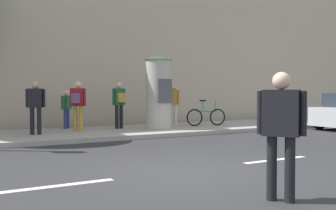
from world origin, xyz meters
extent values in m
plane|color=#2B2B2D|center=(0.00, 0.00, 0.00)|extent=(80.00, 80.00, 0.00)
cube|color=#9E9B93|center=(0.00, 7.00, 0.07)|extent=(36.00, 4.00, 0.15)
cube|color=silver|center=(-2.40, 0.00, 0.00)|extent=(1.80, 0.16, 0.01)
cube|color=silver|center=(2.40, 0.00, 0.00)|extent=(1.80, 0.16, 0.01)
cube|color=#B7A893|center=(0.00, 12.00, 4.23)|extent=(36.00, 5.00, 8.45)
cylinder|color=#B2ADA3|center=(3.04, 6.65, 1.47)|extent=(0.98, 0.98, 2.64)
cone|color=#334C33|center=(3.04, 6.65, 2.89)|extent=(1.08, 1.08, 0.20)
cube|color=#4C4C51|center=(3.04, 6.15, 1.60)|extent=(0.59, 0.02, 0.90)
cylinder|color=black|center=(-0.06, -2.30, 0.45)|extent=(0.14, 0.14, 0.89)
cylinder|color=black|center=(0.07, -2.50, 0.45)|extent=(0.14, 0.14, 0.89)
cube|color=black|center=(0.01, -2.40, 1.21)|extent=(0.46, 0.54, 0.63)
cylinder|color=black|center=(-0.15, -2.16, 1.21)|extent=(0.09, 0.09, 0.60)
cylinder|color=black|center=(0.16, -2.64, 1.21)|extent=(0.09, 0.09, 0.60)
sphere|color=beige|center=(0.01, -2.40, 1.65)|extent=(0.24, 0.24, 0.24)
cylinder|color=#B78C33|center=(0.14, 7.18, 0.60)|extent=(0.14, 0.14, 0.90)
cylinder|color=#B78C33|center=(-0.02, 7.33, 0.60)|extent=(0.14, 0.14, 0.90)
cube|color=maroon|center=(0.06, 7.25, 1.38)|extent=(0.49, 0.47, 0.64)
cylinder|color=maroon|center=(0.26, 7.07, 1.38)|extent=(0.09, 0.09, 0.61)
cylinder|color=maroon|center=(-0.13, 7.43, 1.38)|extent=(0.09, 0.09, 0.61)
sphere|color=beige|center=(0.06, 7.25, 1.82)|extent=(0.25, 0.25, 0.25)
cube|color=#724C84|center=(-0.06, 7.12, 1.34)|extent=(0.31, 0.31, 0.36)
cylinder|color=black|center=(-1.39, 6.74, 0.59)|extent=(0.14, 0.14, 0.89)
cylinder|color=black|center=(-1.59, 6.84, 0.59)|extent=(0.14, 0.14, 0.89)
cube|color=black|center=(-1.49, 6.79, 1.35)|extent=(0.51, 0.42, 0.63)
cylinder|color=black|center=(-1.24, 6.66, 1.35)|extent=(0.09, 0.09, 0.60)
cylinder|color=black|center=(-1.73, 6.91, 1.35)|extent=(0.09, 0.09, 0.60)
sphere|color=tan|center=(-1.49, 6.79, 1.78)|extent=(0.24, 0.24, 0.24)
cube|color=black|center=(-1.41, 6.95, 1.32)|extent=(0.32, 0.27, 0.36)
cylinder|color=navy|center=(-0.09, 8.40, 0.52)|extent=(0.14, 0.14, 0.75)
cylinder|color=navy|center=(0.05, 8.60, 0.52)|extent=(0.14, 0.14, 0.75)
cube|color=#1E5938|center=(-0.02, 8.50, 1.16)|extent=(0.48, 0.55, 0.53)
cylinder|color=#1E5938|center=(-0.19, 8.26, 1.16)|extent=(0.09, 0.09, 0.50)
cylinder|color=#1E5938|center=(0.15, 8.74, 1.16)|extent=(0.09, 0.09, 0.50)
sphere|color=beige|center=(-0.02, 8.50, 1.53)|extent=(0.20, 0.20, 0.20)
cylinder|color=black|center=(1.65, 7.49, 0.61)|extent=(0.14, 0.14, 0.91)
cylinder|color=black|center=(1.84, 7.51, 0.61)|extent=(0.14, 0.14, 0.91)
cube|color=#1E5938|center=(1.75, 7.50, 1.38)|extent=(0.40, 0.28, 0.65)
cylinder|color=#1E5938|center=(1.51, 7.47, 1.38)|extent=(0.09, 0.09, 0.61)
cylinder|color=#1E5938|center=(1.98, 7.52, 1.38)|extent=(0.09, 0.09, 0.61)
sphere|color=beige|center=(1.75, 7.50, 1.83)|extent=(0.25, 0.25, 0.25)
cube|color=#B78C33|center=(1.77, 7.32, 1.35)|extent=(0.29, 0.19, 0.36)
cylinder|color=silver|center=(4.64, 8.03, 0.59)|extent=(0.14, 0.14, 0.89)
cylinder|color=silver|center=(4.55, 8.23, 0.59)|extent=(0.14, 0.14, 0.89)
cube|color=#B78C33|center=(4.60, 8.13, 1.35)|extent=(0.40, 0.49, 0.63)
cylinder|color=#B78C33|center=(4.71, 7.89, 1.35)|extent=(0.09, 0.09, 0.60)
cylinder|color=#B78C33|center=(4.48, 8.36, 1.35)|extent=(0.09, 0.09, 0.60)
sphere|color=tan|center=(4.60, 8.13, 1.79)|extent=(0.24, 0.24, 0.24)
torus|color=black|center=(4.91, 6.95, 0.51)|extent=(0.72, 0.21, 0.72)
torus|color=black|center=(5.94, 6.74, 0.51)|extent=(0.72, 0.21, 0.72)
cylinder|color=teal|center=(5.42, 6.84, 0.76)|extent=(0.93, 0.23, 0.04)
cylinder|color=teal|center=(5.27, 6.88, 0.96)|extent=(0.04, 0.04, 0.45)
cylinder|color=teal|center=(5.83, 6.76, 0.96)|extent=(0.04, 0.04, 0.50)
cube|color=black|center=(5.27, 6.88, 1.21)|extent=(0.26, 0.15, 0.06)
cylinder|color=black|center=(9.64, 4.53, 0.32)|extent=(0.65, 0.24, 0.64)
camera|label=1|loc=(-3.89, -6.06, 1.46)|focal=40.27mm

